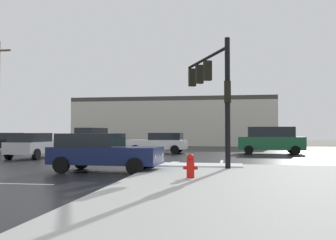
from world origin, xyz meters
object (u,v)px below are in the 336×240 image
object	(u,v)px
fire_hydrant	(190,166)
suv_green	(271,140)
suv_grey	(92,138)
sedan_black	(10,141)
sedan_silver	(35,145)
sedan_navy	(102,151)
traffic_signal_mast	(212,83)
sedan_white	(160,142)

from	to	relation	value
fire_hydrant	suv_green	xyz separation A→B (m)	(4.37, 16.41, 0.55)
suv_grey	sedan_black	world-z (taller)	suv_grey
sedan_silver	suv_green	world-z (taller)	suv_green
sedan_silver	sedan_black	size ratio (longest dim) A/B	0.99
sedan_navy	suv_green	distance (m)	16.24
sedan_silver	sedan_black	xyz separation A→B (m)	(-6.68, 7.92, 0.00)
traffic_signal_mast	sedan_black	xyz separation A→B (m)	(-18.01, 12.33, -3.11)
suv_grey	sedan_silver	world-z (taller)	suv_grey
sedan_navy	suv_grey	world-z (taller)	suv_grey
fire_hydrant	suv_green	bearing A→B (deg)	75.08
traffic_signal_mast	sedan_white	size ratio (longest dim) A/B	1.20
fire_hydrant	sedan_silver	world-z (taller)	sedan_silver
sedan_silver	sedan_navy	bearing A→B (deg)	-135.05
traffic_signal_mast	sedan_navy	distance (m)	6.00
sedan_navy	sedan_white	bearing A→B (deg)	93.87
suv_grey	sedan_white	world-z (taller)	suv_grey
sedan_white	sedan_silver	world-z (taller)	same
sedan_navy	suv_green	world-z (taller)	suv_green
sedan_white	fire_hydrant	bearing A→B (deg)	105.90
traffic_signal_mast	sedan_black	bearing A→B (deg)	31.51
fire_hydrant	sedan_silver	bearing A→B (deg)	138.82
sedan_navy	fire_hydrant	bearing A→B (deg)	-28.69
sedan_silver	suv_green	xyz separation A→B (m)	(15.20, 6.94, 0.24)
traffic_signal_mast	fire_hydrant	distance (m)	6.13
suv_green	sedan_white	bearing A→B (deg)	-177.29
traffic_signal_mast	suv_grey	world-z (taller)	traffic_signal_mast
sedan_navy	suv_green	size ratio (longest dim) A/B	0.95
traffic_signal_mast	suv_grey	size ratio (longest dim) A/B	1.11
suv_green	sedan_navy	bearing A→B (deg)	-119.33
sedan_navy	sedan_white	distance (m)	13.76
suv_grey	sedan_white	bearing A→B (deg)	-116.65
fire_hydrant	sedan_white	world-z (taller)	sedan_white
traffic_signal_mast	sedan_black	size ratio (longest dim) A/B	1.19
suv_grey	suv_green	size ratio (longest dim) A/B	1.01
fire_hydrant	sedan_white	bearing A→B (deg)	104.02
sedan_navy	sedan_silver	bearing A→B (deg)	137.86
suv_grey	traffic_signal_mast	bearing A→B (deg)	-138.55
sedan_silver	traffic_signal_mast	bearing A→B (deg)	-110.85
sedan_white	sedan_silver	bearing A→B (deg)	46.74
sedan_navy	traffic_signal_mast	bearing A→B (deg)	33.84
sedan_white	suv_green	bearing A→B (deg)	-176.80
sedan_white	sedan_silver	size ratio (longest dim) A/B	1.01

